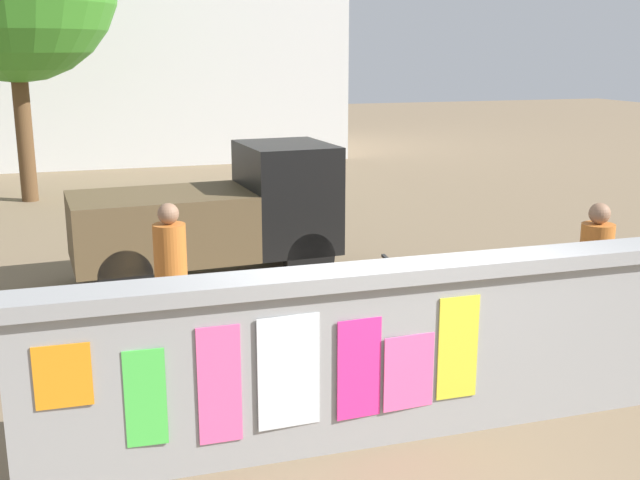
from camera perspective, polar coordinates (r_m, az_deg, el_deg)
name	(u,v)px	position (r m, az deg, el deg)	size (l,w,h in m)	color
ground	(231,228)	(14.03, -6.62, 0.87)	(60.00, 60.00, 0.00)	#7A664C
poster_wall	(410,348)	(6.43, 6.68, -7.91)	(6.44, 0.42, 1.49)	#959595
auto_rickshaw_truck	(219,215)	(10.86, -7.45, 1.86)	(3.69, 1.74, 1.85)	black
motorcycle	(439,292)	(8.91, 8.78, -3.79)	(1.90, 0.56, 0.87)	black
bicycle_near	(314,353)	(7.34, -0.48, -8.36)	(1.71, 0.44, 0.95)	black
person_walking	(595,263)	(8.53, 19.66, -1.59)	(0.36, 0.36, 1.62)	#BF6626
person_bystander	(171,263)	(8.18, -10.97, -1.67)	(0.48, 0.48, 1.62)	#BF6626
building_background	(128,12)	(24.51, -14.03, 16.02)	(12.06, 6.44, 8.38)	silver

